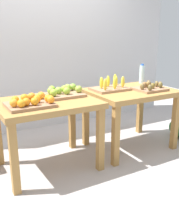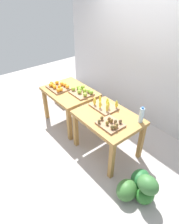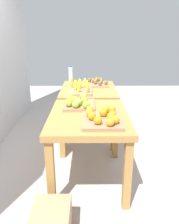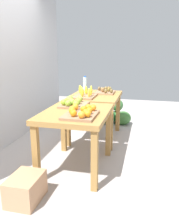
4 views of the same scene
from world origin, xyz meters
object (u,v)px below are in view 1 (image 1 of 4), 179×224
at_px(display_table_right, 131,99).
at_px(orange_bin, 31,102).
at_px(kiwi_bin, 150,88).
at_px(water_bottle, 142,74).
at_px(banana_crate, 111,87).
at_px(display_table_left, 47,111).
at_px(apple_bin, 64,92).

relative_size(display_table_right, orange_bin, 2.32).
relative_size(kiwi_bin, water_bottle, 1.35).
bearing_deg(banana_crate, kiwi_bin, -30.92).
height_order(orange_bin, water_bottle, water_bottle).
relative_size(orange_bin, kiwi_bin, 1.24).
distance_m(display_table_left, water_bottle, 1.58).
height_order(display_table_right, water_bottle, water_bottle).
distance_m(display_table_left, orange_bin, 0.29).
bearing_deg(apple_bin, banana_crate, -0.53).
bearing_deg(apple_bin, orange_bin, -152.10).
xyz_separation_m(orange_bin, water_bottle, (1.74, 0.41, 0.09)).
distance_m(apple_bin, kiwi_bin, 1.08).
distance_m(display_table_right, banana_crate, 0.30).
xyz_separation_m(orange_bin, apple_bin, (0.46, 0.24, 0.00)).
distance_m(orange_bin, apple_bin, 0.52).
height_order(display_table_left, display_table_right, same).
bearing_deg(orange_bin, display_table_right, 5.41).
relative_size(display_table_left, orange_bin, 2.32).
relative_size(orange_bin, water_bottle, 1.67).
relative_size(display_table_left, water_bottle, 3.87).
bearing_deg(display_table_right, display_table_left, 180.00).
xyz_separation_m(display_table_right, water_bottle, (0.41, 0.29, 0.24)).
height_order(banana_crate, water_bottle, water_bottle).
relative_size(apple_bin, water_bottle, 1.61).
bearing_deg(kiwi_bin, orange_bin, 179.55).
xyz_separation_m(banana_crate, kiwi_bin, (0.42, -0.25, -0.01)).
xyz_separation_m(kiwi_bin, water_bottle, (0.23, 0.42, 0.09)).
bearing_deg(orange_bin, kiwi_bin, -0.45).
bearing_deg(banana_crate, apple_bin, 179.47).
height_order(apple_bin, kiwi_bin, apple_bin).
xyz_separation_m(banana_crate, water_bottle, (0.64, 0.17, 0.08)).
bearing_deg(display_table_left, orange_bin, -148.77).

